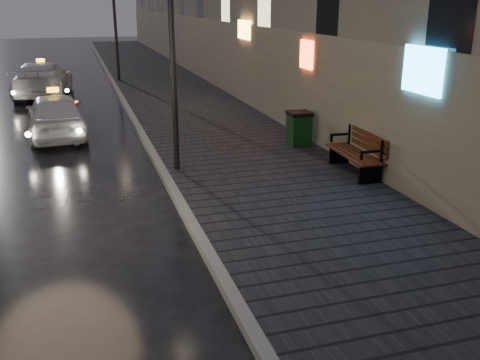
{
  "coord_description": "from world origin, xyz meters",
  "views": [
    {
      "loc": [
        -0.36,
        -6.46,
        4.09
      ],
      "look_at": [
        2.46,
        2.71,
        0.85
      ],
      "focal_mm": 40.0,
      "sensor_mm": 36.0,
      "label": 1
    }
  ],
  "objects_px": {
    "trash_bin": "(299,128)",
    "taxi_mid": "(43,79)",
    "bench": "(358,152)",
    "taxi_near": "(56,115)",
    "lamp_near": "(172,28)",
    "lamp_far": "(114,13)"
  },
  "relations": [
    {
      "from": "bench",
      "to": "taxi_near",
      "type": "xyz_separation_m",
      "value": [
        -6.96,
        6.45,
        0.05
      ]
    },
    {
      "from": "lamp_near",
      "to": "lamp_far",
      "type": "bearing_deg",
      "value": 90.0
    },
    {
      "from": "lamp_near",
      "to": "lamp_far",
      "type": "distance_m",
      "value": 16.0
    },
    {
      "from": "trash_bin",
      "to": "taxi_mid",
      "type": "height_order",
      "value": "taxi_mid"
    },
    {
      "from": "lamp_near",
      "to": "lamp_far",
      "type": "xyz_separation_m",
      "value": [
        0.0,
        16.0,
        0.0
      ]
    },
    {
      "from": "lamp_near",
      "to": "bench",
      "type": "xyz_separation_m",
      "value": [
        4.08,
        -1.58,
        -2.83
      ]
    },
    {
      "from": "lamp_far",
      "to": "trash_bin",
      "type": "bearing_deg",
      "value": -75.63
    },
    {
      "from": "bench",
      "to": "taxi_near",
      "type": "distance_m",
      "value": 9.49
    },
    {
      "from": "lamp_near",
      "to": "trash_bin",
      "type": "bearing_deg",
      "value": 18.58
    },
    {
      "from": "lamp_near",
      "to": "taxi_mid",
      "type": "distance_m",
      "value": 13.69
    },
    {
      "from": "trash_bin",
      "to": "lamp_far",
      "type": "bearing_deg",
      "value": 105.14
    },
    {
      "from": "lamp_far",
      "to": "bench",
      "type": "xyz_separation_m",
      "value": [
        4.08,
        -17.58,
        -2.83
      ]
    },
    {
      "from": "bench",
      "to": "taxi_mid",
      "type": "relative_size",
      "value": 0.39
    },
    {
      "from": "bench",
      "to": "trash_bin",
      "type": "distance_m",
      "value": 2.86
    },
    {
      "from": "lamp_near",
      "to": "bench",
      "type": "bearing_deg",
      "value": -21.12
    },
    {
      "from": "bench",
      "to": "trash_bin",
      "type": "relative_size",
      "value": 2.11
    },
    {
      "from": "trash_bin",
      "to": "taxi_mid",
      "type": "xyz_separation_m",
      "value": [
        -7.34,
        11.66,
        0.12
      ]
    },
    {
      "from": "lamp_near",
      "to": "bench",
      "type": "height_order",
      "value": "lamp_near"
    },
    {
      "from": "lamp_far",
      "to": "taxi_mid",
      "type": "height_order",
      "value": "lamp_far"
    },
    {
      "from": "bench",
      "to": "taxi_near",
      "type": "bearing_deg",
      "value": 140.03
    },
    {
      "from": "bench",
      "to": "taxi_mid",
      "type": "xyz_separation_m",
      "value": [
        -7.65,
        14.51,
        0.1
      ]
    },
    {
      "from": "taxi_near",
      "to": "taxi_mid",
      "type": "relative_size",
      "value": 0.8
    }
  ]
}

